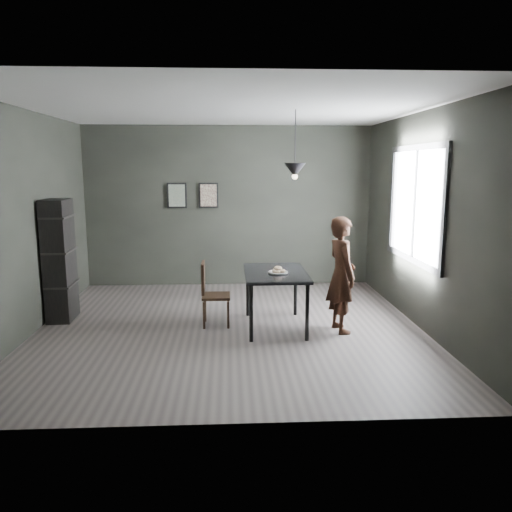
{
  "coord_description": "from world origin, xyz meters",
  "views": [
    {
      "loc": [
        0.01,
        -6.32,
        2.09
      ],
      "look_at": [
        0.35,
        0.05,
        0.95
      ],
      "focal_mm": 35.0,
      "sensor_mm": 36.0,
      "label": 1
    }
  ],
  "objects_px": {
    "white_plate": "(278,273)",
    "woman": "(341,275)",
    "cafe_table": "(275,278)",
    "shelf_unit": "(59,260)",
    "wood_chair": "(210,290)",
    "pendant_lamp": "(295,170)"
  },
  "relations": [
    {
      "from": "cafe_table",
      "to": "pendant_lamp",
      "type": "xyz_separation_m",
      "value": [
        0.25,
        0.1,
        1.38
      ]
    },
    {
      "from": "cafe_table",
      "to": "wood_chair",
      "type": "height_order",
      "value": "wood_chair"
    },
    {
      "from": "white_plate",
      "to": "woman",
      "type": "distance_m",
      "value": 0.81
    },
    {
      "from": "cafe_table",
      "to": "wood_chair",
      "type": "xyz_separation_m",
      "value": [
        -0.85,
        0.14,
        -0.19
      ]
    },
    {
      "from": "woman",
      "to": "wood_chair",
      "type": "distance_m",
      "value": 1.73
    },
    {
      "from": "pendant_lamp",
      "to": "wood_chair",
      "type": "bearing_deg",
      "value": 178.1
    },
    {
      "from": "shelf_unit",
      "to": "white_plate",
      "type": "bearing_deg",
      "value": -13.94
    },
    {
      "from": "shelf_unit",
      "to": "woman",
      "type": "bearing_deg",
      "value": -12.71
    },
    {
      "from": "woman",
      "to": "pendant_lamp",
      "type": "distance_m",
      "value": 1.46
    },
    {
      "from": "woman",
      "to": "shelf_unit",
      "type": "xyz_separation_m",
      "value": [
        -3.75,
        0.71,
        0.09
      ]
    },
    {
      "from": "woman",
      "to": "shelf_unit",
      "type": "height_order",
      "value": "shelf_unit"
    },
    {
      "from": "shelf_unit",
      "to": "wood_chair",
      "type": "bearing_deg",
      "value": -12.47
    },
    {
      "from": "cafe_table",
      "to": "wood_chair",
      "type": "bearing_deg",
      "value": 170.9
    },
    {
      "from": "cafe_table",
      "to": "shelf_unit",
      "type": "relative_size",
      "value": 0.72
    },
    {
      "from": "white_plate",
      "to": "woman",
      "type": "bearing_deg",
      "value": -6.12
    },
    {
      "from": "wood_chair",
      "to": "shelf_unit",
      "type": "height_order",
      "value": "shelf_unit"
    },
    {
      "from": "wood_chair",
      "to": "shelf_unit",
      "type": "bearing_deg",
      "value": 169.46
    },
    {
      "from": "white_plate",
      "to": "wood_chair",
      "type": "relative_size",
      "value": 0.27
    },
    {
      "from": "cafe_table",
      "to": "woman",
      "type": "relative_size",
      "value": 0.81
    },
    {
      "from": "white_plate",
      "to": "pendant_lamp",
      "type": "bearing_deg",
      "value": 42.02
    },
    {
      "from": "white_plate",
      "to": "wood_chair",
      "type": "height_order",
      "value": "wood_chair"
    },
    {
      "from": "wood_chair",
      "to": "pendant_lamp",
      "type": "distance_m",
      "value": 1.92
    }
  ]
}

